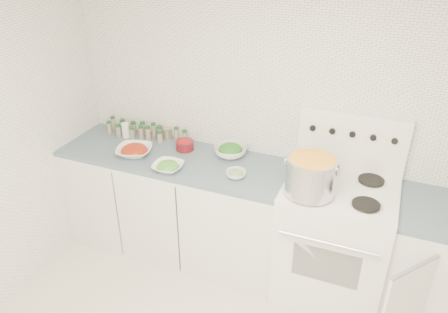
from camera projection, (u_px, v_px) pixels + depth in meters
room_walls at (205, 179)px, 1.88m from camera, size 3.54×3.04×2.52m
counter_left at (176, 203)px, 3.66m from camera, size 1.85×0.62×0.90m
stove at (334, 237)px, 3.20m from camera, size 0.76×0.70×1.36m
stock_pot at (311, 174)px, 2.84m from camera, size 0.35×0.33×0.25m
bowl_tomato at (134, 151)px, 3.44m from camera, size 0.34×0.34×0.09m
bowl_snowpea at (168, 166)px, 3.23m from camera, size 0.23×0.23×0.07m
bowl_broccoli at (230, 150)px, 3.42m from camera, size 0.33×0.33×0.10m
bowl_zucchini at (236, 174)px, 3.15m from camera, size 0.20×0.20×0.06m
bowl_pepper at (185, 145)px, 3.52m from camera, size 0.15×0.15×0.09m
salt_canister at (126, 130)px, 3.71m from camera, size 0.06×0.06×0.13m
tin_can at (167, 133)px, 3.69m from camera, size 0.08×0.08×0.10m
spice_cluster at (143, 131)px, 3.72m from camera, size 0.74×0.16×0.13m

